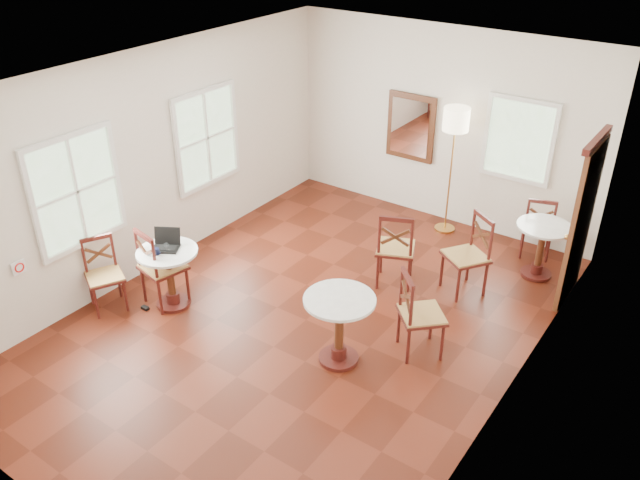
# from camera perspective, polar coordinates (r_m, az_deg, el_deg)

# --- Properties ---
(ground) EXTENTS (7.00, 7.00, 0.00)m
(ground) POSITION_cam_1_polar(r_m,az_deg,el_deg) (8.08, -1.24, -7.05)
(ground) COLOR #581C0F
(ground) RESTS_ON ground
(room_shell) EXTENTS (5.02, 7.02, 3.01)m
(room_shell) POSITION_cam_1_polar(r_m,az_deg,el_deg) (7.35, -0.51, 6.10)
(room_shell) COLOR silver
(room_shell) RESTS_ON ground
(cafe_table_near) EXTENTS (0.75, 0.75, 0.80)m
(cafe_table_near) POSITION_cam_1_polar(r_m,az_deg,el_deg) (8.29, -13.11, -2.74)
(cafe_table_near) COLOR #4B1812
(cafe_table_near) RESTS_ON ground
(cafe_table_mid) EXTENTS (0.79, 0.79, 0.84)m
(cafe_table_mid) POSITION_cam_1_polar(r_m,az_deg,el_deg) (7.16, 1.70, -7.28)
(cafe_table_mid) COLOR #4B1812
(cafe_table_mid) RESTS_ON ground
(cafe_table_back) EXTENTS (0.73, 0.73, 0.77)m
(cafe_table_back) POSITION_cam_1_polar(r_m,az_deg,el_deg) (9.19, 18.91, -0.40)
(cafe_table_back) COLOR #4B1812
(cafe_table_back) RESTS_ON ground
(chair_near_a) EXTENTS (0.58, 0.58, 1.07)m
(chair_near_a) POSITION_cam_1_polar(r_m,az_deg,el_deg) (8.34, -13.84, -2.31)
(chair_near_a) COLOR #4B1812
(chair_near_a) RESTS_ON ground
(chair_near_b) EXTENTS (0.59, 0.59, 0.95)m
(chair_near_b) POSITION_cam_1_polar(r_m,az_deg,el_deg) (8.49, -18.47, -2.94)
(chair_near_b) COLOR #4B1812
(chair_near_b) RESTS_ON ground
(chair_mid_a) EXTENTS (0.66, 0.66, 1.08)m
(chair_mid_a) POSITION_cam_1_polar(r_m,az_deg,el_deg) (8.54, 6.67, -0.73)
(chair_mid_a) COLOR #4B1812
(chair_mid_a) RESTS_ON ground
(chair_mid_b) EXTENTS (0.68, 0.68, 1.04)m
(chair_mid_b) POSITION_cam_1_polar(r_m,az_deg,el_deg) (7.37, 8.75, -6.47)
(chair_mid_b) COLOR #4B1812
(chair_mid_b) RESTS_ON ground
(chair_back_a) EXTENTS (0.55, 0.55, 0.95)m
(chair_back_a) POSITION_cam_1_polar(r_m,az_deg,el_deg) (9.67, 18.66, 1.16)
(chair_back_a) COLOR #4B1812
(chair_back_a) RESTS_ON ground
(chair_back_b) EXTENTS (0.69, 0.69, 1.08)m
(chair_back_b) POSITION_cam_1_polar(r_m,az_deg,el_deg) (8.55, 12.88, -1.32)
(chair_back_b) COLOR #4B1812
(chair_back_b) RESTS_ON ground
(floor_lamp) EXTENTS (0.38, 0.38, 1.95)m
(floor_lamp) POSITION_cam_1_polar(r_m,az_deg,el_deg) (9.60, 11.84, 9.64)
(floor_lamp) COLOR #BF8C3F
(floor_lamp) RESTS_ON ground
(laptop) EXTENTS (0.42, 0.40, 0.23)m
(laptop) POSITION_cam_1_polar(r_m,az_deg,el_deg) (8.19, -13.39, -0.27)
(laptop) COLOR black
(laptop) RESTS_ON cafe_table_near
(mouse) EXTENTS (0.10, 0.09, 0.03)m
(mouse) POSITION_cam_1_polar(r_m,az_deg,el_deg) (8.26, -13.38, -0.34)
(mouse) COLOR black
(mouse) RESTS_ON cafe_table_near
(navy_mug) EXTENTS (0.11, 0.07, 0.08)m
(navy_mug) POSITION_cam_1_polar(r_m,az_deg,el_deg) (8.07, -14.21, -0.98)
(navy_mug) COLOR black
(navy_mug) RESTS_ON cafe_table_near
(water_glass) EXTENTS (0.06, 0.06, 0.10)m
(water_glass) POSITION_cam_1_polar(r_m,az_deg,el_deg) (8.11, -13.39, -0.62)
(water_glass) COLOR white
(water_glass) RESTS_ON cafe_table_near
(power_adapter) EXTENTS (0.10, 0.06, 0.04)m
(power_adapter) POSITION_cam_1_polar(r_m,az_deg,el_deg) (8.54, -15.15, -5.79)
(power_adapter) COLOR black
(power_adapter) RESTS_ON ground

